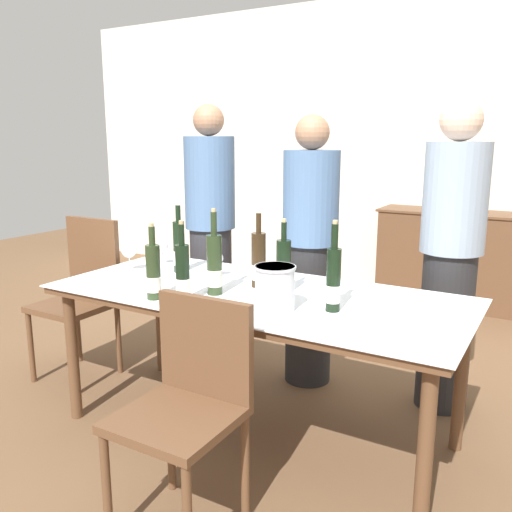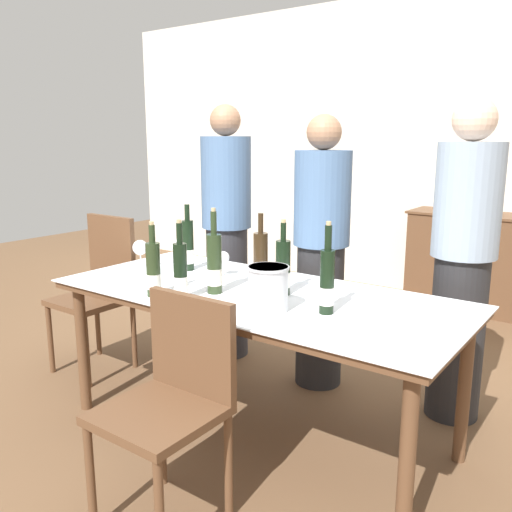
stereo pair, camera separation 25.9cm
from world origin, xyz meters
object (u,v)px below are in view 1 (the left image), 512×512
object	(u,v)px
wine_glass_0	(129,251)
wine_glass_2	(162,248)
wine_glass_1	(217,260)
wine_bottle_4	(333,280)
dining_table	(256,305)
ice_bucket	(275,287)
wine_bottle_2	(284,268)
wine_bottle_5	(179,248)
person_guest_right	(451,259)
sideboard_cabinet	(470,260)
wine_bottle_6	(183,274)
wine_bottle_0	(214,266)
person_host	(211,234)
chair_left_end	(83,287)
wine_bottle_1	(153,273)
person_guest_left	(310,253)
wine_bottle_3	(259,261)
chair_near_front	(189,396)

from	to	relation	value
wine_glass_0	wine_glass_2	xyz separation A→B (m)	(0.06, 0.22, -0.01)
wine_glass_1	wine_bottle_4	bearing A→B (deg)	-17.40
dining_table	ice_bucket	bearing A→B (deg)	-43.67
wine_bottle_2	wine_glass_0	distance (m)	0.96
wine_bottle_5	person_guest_right	xyz separation A→B (m)	(1.33, 0.64, -0.04)
sideboard_cabinet	wine_glass_1	world-z (taller)	wine_glass_1
wine_bottle_6	wine_bottle_2	bearing A→B (deg)	46.80
wine_glass_1	wine_bottle_0	bearing A→B (deg)	-57.71
person_host	wine_glass_1	bearing A→B (deg)	-52.45
wine_glass_0	chair_left_end	size ratio (longest dim) A/B	0.16
wine_bottle_0	person_guest_right	size ratio (longest dim) A/B	0.25
wine_bottle_1	person_guest_left	world-z (taller)	person_guest_left
wine_bottle_0	person_guest_right	world-z (taller)	person_guest_right
sideboard_cabinet	wine_bottle_0	size ratio (longest dim) A/B	3.88
wine_bottle_3	person_guest_right	bearing A→B (deg)	40.76
wine_bottle_1	wine_glass_1	size ratio (longest dim) A/B	2.62
chair_near_front	wine_bottle_3	bearing A→B (deg)	100.46
wine_glass_2	wine_glass_1	bearing A→B (deg)	-10.15
wine_bottle_3	person_host	bearing A→B (deg)	139.06
chair_left_end	wine_bottle_4	bearing A→B (deg)	-5.78
chair_left_end	person_host	world-z (taller)	person_host
wine_glass_0	wine_bottle_0	bearing A→B (deg)	-11.93
wine_glass_0	chair_near_front	distance (m)	1.22
sideboard_cabinet	wine_bottle_1	distance (m)	3.29
chair_left_end	person_guest_left	size ratio (longest dim) A/B	0.61
person_guest_left	ice_bucket	bearing A→B (deg)	-74.60
wine_bottle_4	wine_glass_1	bearing A→B (deg)	162.60
dining_table	wine_glass_1	bearing A→B (deg)	155.03
wine_bottle_6	chair_left_end	size ratio (longest dim) A/B	0.38
chair_near_front	person_guest_left	xyz separation A→B (m)	(-0.14, 1.39, 0.28)
wine_glass_2	person_host	world-z (taller)	person_host
wine_glass_1	ice_bucket	bearing A→B (deg)	-33.27
wine_bottle_1	wine_glass_2	xyz separation A→B (m)	(-0.42, 0.57, -0.02)
wine_bottle_1	wine_bottle_5	size ratio (longest dim) A/B	0.95
wine_bottle_3	wine_bottle_4	size ratio (longest dim) A/B	0.94
wine_bottle_0	dining_table	bearing A→B (deg)	39.10
wine_bottle_4	wine_bottle_5	world-z (taller)	wine_bottle_4
wine_bottle_4	chair_near_front	bearing A→B (deg)	-118.73
wine_bottle_3	chair_left_end	xyz separation A→B (m)	(-1.27, -0.00, -0.31)
wine_bottle_5	person_guest_left	bearing A→B (deg)	46.24
wine_glass_2	chair_near_front	distance (m)	1.32
wine_bottle_5	wine_glass_2	bearing A→B (deg)	155.06
dining_table	person_host	world-z (taller)	person_host
wine_bottle_0	person_guest_left	bearing A→B (deg)	81.93
wine_bottle_6	person_guest_left	size ratio (longest dim) A/B	0.23
dining_table	wine_bottle_1	xyz separation A→B (m)	(-0.35, -0.33, 0.19)
wine_bottle_1	wine_glass_1	xyz separation A→B (m)	(0.02, 0.49, -0.03)
wine_bottle_5	wine_bottle_6	world-z (taller)	wine_bottle_6
wine_bottle_6	person_host	distance (m)	1.19
wine_bottle_1	sideboard_cabinet	bearing A→B (deg)	73.64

